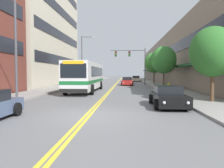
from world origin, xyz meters
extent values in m
plane|color=slate|center=(0.00, 37.00, 0.00)|extent=(240.00, 240.00, 0.00)
cube|color=gray|center=(-7.18, 37.00, 0.06)|extent=(3.35, 106.00, 0.12)
cube|color=gray|center=(7.18, 37.00, 0.06)|extent=(3.35, 106.00, 0.12)
cube|color=yellow|center=(-0.10, 37.00, 0.00)|extent=(0.14, 106.00, 0.01)
cube|color=yellow|center=(0.10, 37.00, 0.00)|extent=(0.14, 106.00, 0.01)
cube|color=beige|center=(-15.10, 26.49, 14.49)|extent=(12.00, 24.54, 28.99)
cube|color=black|center=(-9.06, 26.49, 4.14)|extent=(0.08, 22.57, 1.40)
cube|color=black|center=(-9.06, 26.49, 8.28)|extent=(0.08, 22.57, 1.40)
cube|color=black|center=(-9.06, 26.49, 12.42)|extent=(0.08, 22.57, 1.40)
cube|color=gray|center=(13.10, 37.00, 4.60)|extent=(8.00, 68.00, 9.20)
cube|color=#1E4C28|center=(8.55, 37.00, 2.90)|extent=(1.10, 61.20, 0.24)
cube|color=black|center=(9.06, 37.00, 5.70)|extent=(0.08, 61.20, 1.40)
cube|color=silver|center=(-2.59, 13.72, 1.73)|extent=(2.45, 11.99, 2.76)
cube|color=#196B33|center=(-2.59, 13.72, 1.18)|extent=(2.47, 12.01, 0.32)
cube|color=black|center=(-2.59, 14.32, 2.17)|extent=(2.48, 9.35, 0.99)
cube|color=black|center=(-2.59, 7.71, 2.23)|extent=(2.21, 0.04, 1.21)
cube|color=yellow|center=(-2.59, 7.70, 2.92)|extent=(1.77, 0.06, 0.28)
cube|color=black|center=(-2.59, 7.69, 0.53)|extent=(2.41, 0.08, 0.32)
cylinder|color=black|center=(-3.84, 9.65, 0.50)|extent=(0.30, 1.00, 1.00)
cylinder|color=black|center=(-1.33, 9.65, 0.50)|extent=(0.30, 1.00, 1.00)
cylinder|color=black|center=(-3.84, 17.02, 0.50)|extent=(0.30, 1.00, 1.00)
cylinder|color=black|center=(-1.33, 17.02, 0.50)|extent=(0.30, 1.00, 1.00)
cube|color=#232328|center=(-4.32, 24.11, 0.50)|extent=(1.73, 4.63, 0.64)
cube|color=black|center=(-4.32, 24.29, 1.02)|extent=(1.49, 2.04, 0.40)
cylinder|color=black|center=(-5.21, 22.67, 0.33)|extent=(0.22, 0.65, 0.65)
cylinder|color=black|center=(-3.43, 22.67, 0.33)|extent=(0.22, 0.65, 0.65)
cylinder|color=black|center=(-5.21, 25.54, 0.33)|extent=(0.22, 0.65, 0.65)
cylinder|color=black|center=(-3.43, 25.54, 0.33)|extent=(0.22, 0.65, 0.65)
sphere|color=silver|center=(-4.93, 21.77, 0.53)|extent=(0.16, 0.16, 0.16)
sphere|color=silver|center=(-3.72, 21.77, 0.53)|extent=(0.16, 0.16, 0.16)
cube|color=red|center=(-4.94, 26.43, 0.53)|extent=(0.18, 0.04, 0.10)
cube|color=red|center=(-3.70, 26.43, 0.53)|extent=(0.18, 0.04, 0.10)
cube|color=#B7B7BC|center=(-4.29, 30.45, 0.47)|extent=(1.84, 4.27, 0.61)
cube|color=black|center=(-4.29, 30.62, 1.05)|extent=(1.58, 1.88, 0.54)
cylinder|color=black|center=(-5.23, 29.12, 0.30)|extent=(0.22, 0.60, 0.60)
cylinder|color=black|center=(-3.35, 29.12, 0.30)|extent=(0.22, 0.60, 0.60)
cylinder|color=black|center=(-5.23, 31.77, 0.30)|extent=(0.22, 0.60, 0.60)
cylinder|color=black|center=(-3.35, 31.77, 0.30)|extent=(0.22, 0.60, 0.60)
sphere|color=silver|center=(-4.93, 28.29, 0.50)|extent=(0.16, 0.16, 0.16)
sphere|color=silver|center=(-3.64, 28.29, 0.50)|extent=(0.16, 0.16, 0.16)
cube|color=red|center=(-4.95, 32.59, 0.50)|extent=(0.18, 0.04, 0.10)
cube|color=red|center=(-3.63, 32.59, 0.50)|extent=(0.18, 0.04, 0.10)
cylinder|color=black|center=(-3.31, -0.47, 0.31)|extent=(0.22, 0.63, 0.63)
cube|color=red|center=(-3.59, 0.31, 0.52)|extent=(0.18, 0.04, 0.10)
cube|color=black|center=(4.35, 2.88, 0.48)|extent=(1.71, 4.12, 0.62)
cube|color=black|center=(4.35, 3.05, 1.02)|extent=(1.47, 1.81, 0.47)
cylinder|color=black|center=(3.48, 1.60, 0.31)|extent=(0.22, 0.62, 0.62)
cylinder|color=black|center=(5.23, 1.60, 0.31)|extent=(0.22, 0.62, 0.62)
cylinder|color=black|center=(3.48, 4.16, 0.31)|extent=(0.22, 0.62, 0.62)
cylinder|color=black|center=(5.23, 4.16, 0.31)|extent=(0.22, 0.62, 0.62)
sphere|color=silver|center=(3.76, 0.80, 0.51)|extent=(0.16, 0.16, 0.16)
sphere|color=silver|center=(4.95, 0.80, 0.51)|extent=(0.16, 0.16, 0.16)
cube|color=red|center=(3.74, 4.95, 0.51)|extent=(0.18, 0.04, 0.10)
cube|color=red|center=(4.97, 4.95, 0.51)|extent=(0.18, 0.04, 0.10)
cube|color=beige|center=(4.29, 43.12, 0.52)|extent=(1.93, 4.65, 0.66)
cube|color=black|center=(4.29, 43.31, 1.12)|extent=(1.66, 2.05, 0.53)
cylinder|color=black|center=(3.30, 41.68, 0.35)|extent=(0.22, 0.69, 0.69)
cylinder|color=black|center=(5.28, 41.68, 0.35)|extent=(0.22, 0.69, 0.69)
cylinder|color=black|center=(3.30, 44.56, 0.35)|extent=(0.22, 0.69, 0.69)
cylinder|color=black|center=(5.28, 44.56, 0.35)|extent=(0.22, 0.69, 0.69)
sphere|color=silver|center=(3.62, 40.78, 0.55)|extent=(0.16, 0.16, 0.16)
sphere|color=silver|center=(4.97, 40.78, 0.55)|extent=(0.16, 0.16, 0.16)
cube|color=red|center=(3.60, 45.46, 0.55)|extent=(0.18, 0.04, 0.10)
cube|color=red|center=(4.99, 45.46, 0.55)|extent=(0.18, 0.04, 0.10)
cube|color=maroon|center=(2.04, 26.22, 0.52)|extent=(1.74, 4.41, 0.69)
cube|color=black|center=(2.04, 26.40, 1.13)|extent=(1.50, 1.94, 0.52)
cylinder|color=black|center=(1.15, 24.85, 0.32)|extent=(0.22, 0.64, 0.64)
cylinder|color=black|center=(2.93, 24.85, 0.32)|extent=(0.22, 0.64, 0.64)
cylinder|color=black|center=(1.15, 27.59, 0.32)|extent=(0.22, 0.64, 0.64)
cylinder|color=black|center=(2.93, 27.59, 0.32)|extent=(0.22, 0.64, 0.64)
sphere|color=silver|center=(1.43, 24.00, 0.56)|extent=(0.16, 0.16, 0.16)
sphere|color=silver|center=(2.65, 24.00, 0.56)|extent=(0.16, 0.16, 0.16)
cube|color=red|center=(1.41, 28.44, 0.56)|extent=(0.18, 0.04, 0.10)
cube|color=red|center=(2.67, 28.44, 0.56)|extent=(0.18, 0.04, 0.10)
cylinder|color=#47474C|center=(5.20, 28.61, 3.20)|extent=(0.18, 0.18, 6.41)
cylinder|color=#47474C|center=(2.15, 28.61, 6.06)|extent=(6.11, 0.11, 0.11)
cube|color=black|center=(2.45, 28.61, 5.46)|extent=(0.34, 0.26, 0.92)
sphere|color=red|center=(2.45, 28.45, 5.73)|extent=(0.18, 0.18, 0.18)
sphere|color=yellow|center=(2.45, 28.45, 5.46)|extent=(0.18, 0.18, 0.18)
sphere|color=green|center=(2.45, 28.45, 5.18)|extent=(0.18, 0.18, 0.18)
cylinder|color=black|center=(2.45, 28.61, 5.99)|extent=(0.02, 0.02, 0.14)
cube|color=black|center=(0.01, 28.61, 5.46)|extent=(0.34, 0.26, 0.92)
sphere|color=red|center=(0.01, 28.45, 5.73)|extent=(0.18, 0.18, 0.18)
sphere|color=yellow|center=(0.01, 28.45, 5.46)|extent=(0.18, 0.18, 0.18)
sphere|color=green|center=(0.01, 28.45, 5.18)|extent=(0.18, 0.18, 0.18)
cylinder|color=black|center=(0.01, 28.61, 5.99)|extent=(0.02, 0.02, 0.14)
cylinder|color=#47474C|center=(-5.30, 3.42, 4.22)|extent=(0.16, 0.16, 8.44)
cylinder|color=#47474C|center=(-5.30, 24.78, 4.00)|extent=(0.16, 0.16, 8.01)
cylinder|color=#47474C|center=(-4.41, 24.78, 7.86)|extent=(1.77, 0.10, 0.10)
ellipsoid|color=#B2B2B7|center=(-3.53, 24.78, 7.76)|extent=(0.56, 0.28, 0.20)
cylinder|color=brown|center=(7.58, 4.63, 1.13)|extent=(0.25, 0.25, 2.02)
ellipsoid|color=#2D6B28|center=(7.58, 4.63, 3.43)|extent=(3.05, 3.05, 3.35)
cylinder|color=brown|center=(6.53, 17.24, 1.24)|extent=(0.16, 0.16, 2.23)
ellipsoid|color=#387F33|center=(6.53, 17.24, 3.67)|extent=(3.10, 3.10, 3.40)
cylinder|color=brown|center=(6.81, 28.74, 1.30)|extent=(0.22, 0.22, 2.34)
ellipsoid|color=#387F33|center=(6.81, 28.74, 3.88)|extent=(3.33, 3.33, 3.66)
cylinder|color=yellow|center=(5.95, 10.98, 0.50)|extent=(0.27, 0.27, 0.76)
sphere|color=yellow|center=(5.95, 10.98, 0.94)|extent=(0.24, 0.24, 0.24)
cylinder|color=yellow|center=(5.78, 10.98, 0.58)|extent=(0.08, 0.12, 0.12)
camera|label=1|loc=(1.80, -10.35, 2.01)|focal=35.00mm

